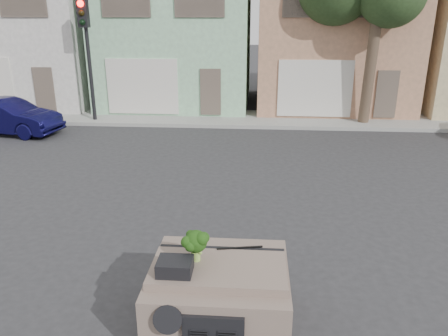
# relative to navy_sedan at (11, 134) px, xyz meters

# --- Properties ---
(ground_plane) EXTENTS (120.00, 120.00, 0.00)m
(ground_plane) POSITION_rel_navy_sedan_xyz_m (9.19, -7.54, 0.00)
(ground_plane) COLOR #303033
(ground_plane) RESTS_ON ground
(sidewalk) EXTENTS (40.00, 3.00, 0.15)m
(sidewalk) POSITION_rel_navy_sedan_xyz_m (9.19, 2.96, 0.07)
(sidewalk) COLOR gray
(sidewalk) RESTS_ON ground
(townhouse_white) EXTENTS (7.20, 8.20, 7.55)m
(townhouse_white) POSITION_rel_navy_sedan_xyz_m (-1.81, 6.96, 3.77)
(townhouse_white) COLOR beige
(townhouse_white) RESTS_ON ground
(townhouse_mint) EXTENTS (7.20, 8.20, 7.55)m
(townhouse_mint) POSITION_rel_navy_sedan_xyz_m (5.69, 6.96, 3.77)
(townhouse_mint) COLOR #93C99E
(townhouse_mint) RESTS_ON ground
(townhouse_tan) EXTENTS (7.20, 8.20, 7.55)m
(townhouse_tan) POSITION_rel_navy_sedan_xyz_m (13.19, 6.96, 3.77)
(townhouse_tan) COLOR tan
(townhouse_tan) RESTS_ON ground
(navy_sedan) EXTENTS (4.33, 2.13, 1.37)m
(navy_sedan) POSITION_rel_navy_sedan_xyz_m (0.00, 0.00, 0.00)
(navy_sedan) COLOR #0C0A38
(navy_sedan) RESTS_ON ground
(traffic_signal) EXTENTS (0.40, 0.40, 5.10)m
(traffic_signal) POSITION_rel_navy_sedan_xyz_m (2.69, 1.96, 2.55)
(traffic_signal) COLOR black
(traffic_signal) RESTS_ON ground
(tree_near) EXTENTS (4.40, 4.00, 8.50)m
(tree_near) POSITION_rel_navy_sedan_xyz_m (14.19, 2.26, 4.25)
(tree_near) COLOR #263B1C
(tree_near) RESTS_ON ground
(car_dashboard) EXTENTS (2.00, 1.80, 1.12)m
(car_dashboard) POSITION_rel_navy_sedan_xyz_m (9.19, -10.54, 0.56)
(car_dashboard) COLOR #776458
(car_dashboard) RESTS_ON ground
(instrument_hump) EXTENTS (0.48, 0.38, 0.20)m
(instrument_hump) POSITION_rel_navy_sedan_xyz_m (8.61, -10.89, 1.22)
(instrument_hump) COLOR black
(instrument_hump) RESTS_ON car_dashboard
(wiper_arm) EXTENTS (0.69, 0.15, 0.02)m
(wiper_arm) POSITION_rel_navy_sedan_xyz_m (9.47, -10.16, 1.13)
(wiper_arm) COLOR black
(wiper_arm) RESTS_ON car_dashboard
(broccoli) EXTENTS (0.48, 0.48, 0.48)m
(broccoli) POSITION_rel_navy_sedan_xyz_m (8.86, -10.54, 1.36)
(broccoli) COLOR #17360D
(broccoli) RESTS_ON car_dashboard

